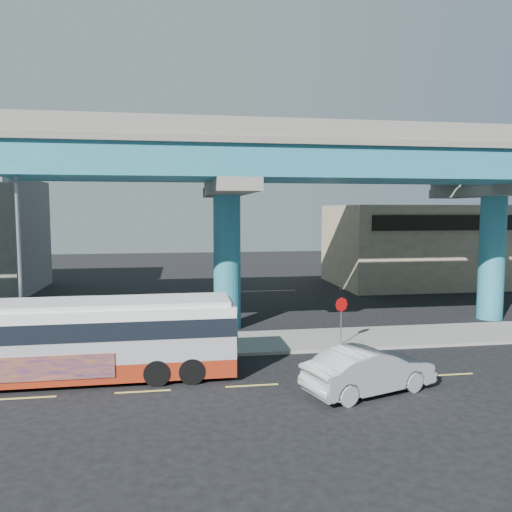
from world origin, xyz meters
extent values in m
plane|color=black|center=(0.00, 0.00, 0.00)|extent=(120.00, 120.00, 0.00)
cube|color=gray|center=(0.00, 5.50, 0.07)|extent=(70.00, 4.00, 0.15)
cube|color=#D8C64C|center=(-8.00, -0.30, 0.01)|extent=(2.00, 0.12, 0.01)
cube|color=#D8C64C|center=(-4.00, -0.30, 0.01)|extent=(2.00, 0.12, 0.01)
cube|color=#D8C64C|center=(0.00, -0.30, 0.01)|extent=(2.00, 0.12, 0.01)
cube|color=#D8C64C|center=(4.00, -0.30, 0.01)|extent=(2.00, 0.12, 0.01)
cube|color=#D8C64C|center=(8.00, -0.30, 0.01)|extent=(2.00, 0.12, 0.01)
cylinder|color=#206D7C|center=(0.00, 9.00, 3.70)|extent=(1.50, 1.50, 7.40)
cube|color=gray|center=(0.00, 9.00, 7.70)|extent=(2.00, 12.00, 0.60)
cube|color=gray|center=(0.00, 12.50, 8.60)|extent=(1.80, 5.00, 1.20)
cylinder|color=#206D7C|center=(16.00, 9.00, 3.70)|extent=(1.50, 1.50, 7.40)
cube|color=gray|center=(16.00, 9.00, 7.70)|extent=(2.00, 12.00, 0.60)
cube|color=gray|center=(16.00, 12.50, 8.60)|extent=(1.80, 5.00, 1.20)
cube|color=#206D7C|center=(0.00, 5.50, 8.70)|extent=(52.00, 5.00, 1.40)
cube|color=gray|center=(0.00, 5.50, 9.55)|extent=(52.00, 5.40, 0.30)
cube|color=gray|center=(0.00, 3.00, 10.10)|extent=(52.00, 0.25, 0.80)
cube|color=gray|center=(0.00, 8.00, 10.10)|extent=(52.00, 0.25, 0.80)
cube|color=#206D7C|center=(0.00, 12.50, 9.90)|extent=(52.00, 5.00, 1.40)
cube|color=gray|center=(0.00, 12.50, 10.75)|extent=(52.00, 5.40, 0.30)
cube|color=gray|center=(0.00, 10.00, 11.30)|extent=(52.00, 0.25, 0.80)
cube|color=gray|center=(0.00, 15.00, 11.30)|extent=(52.00, 0.25, 0.80)
cube|color=tan|center=(18.00, 23.00, 3.50)|extent=(14.00, 10.00, 7.00)
cube|color=black|center=(18.00, 17.90, 5.60)|extent=(12.00, 0.25, 1.20)
cube|color=maroon|center=(-6.53, 1.37, 0.55)|extent=(12.03, 2.63, 0.70)
cube|color=#BAB9BE|center=(-6.53, 1.37, 1.65)|extent=(12.03, 2.63, 1.50)
cube|color=black|center=(-6.53, 1.37, 2.15)|extent=(12.09, 2.68, 0.70)
cube|color=silver|center=(-6.53, 1.37, 2.70)|extent=(12.03, 2.63, 0.40)
cube|color=silver|center=(-6.53, 1.37, 3.00)|extent=(11.63, 2.37, 0.20)
cube|color=black|center=(-0.50, 1.40, 2.00)|extent=(0.07, 2.30, 1.20)
cube|color=navy|center=(-7.52, 0.06, 0.92)|extent=(5.01, 0.08, 0.90)
cylinder|color=black|center=(-3.52, 0.23, 0.50)|extent=(1.00, 0.31, 1.00)
cylinder|color=black|center=(-3.53, 2.54, 0.50)|extent=(1.00, 0.31, 1.00)
cylinder|color=black|center=(-2.22, 0.24, 0.50)|extent=(1.00, 0.31, 1.00)
cylinder|color=black|center=(-2.23, 2.54, 0.50)|extent=(1.00, 0.31, 1.00)
imported|color=#ACADB1|center=(4.08, -1.62, 0.82)|extent=(4.74, 6.04, 1.65)
imported|color=#2F2F35|center=(-10.66, 5.67, 0.74)|extent=(1.72, 3.59, 1.18)
cylinder|color=gray|center=(-9.31, 4.00, 4.06)|extent=(0.16, 0.16, 7.82)
cylinder|color=gray|center=(-9.31, 2.94, 7.76)|extent=(0.12, 2.11, 0.12)
cylinder|color=gray|center=(4.98, 4.20, 1.15)|extent=(0.06, 0.06, 1.99)
cylinder|color=#B20A0A|center=(4.98, 4.17, 2.10)|extent=(0.67, 0.23, 0.69)
camera|label=1|loc=(-2.68, -18.29, 6.56)|focal=35.00mm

